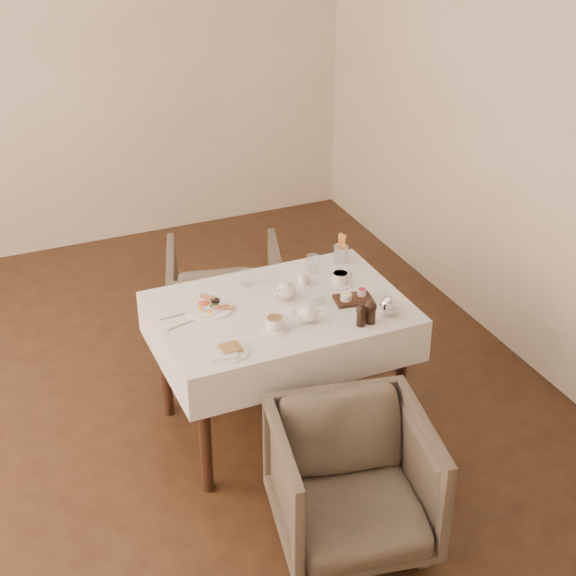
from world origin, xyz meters
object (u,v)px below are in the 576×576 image
at_px(table, 280,326).
at_px(teapot_centre, 286,289).
at_px(breakfast_plate, 208,307).
at_px(armchair_far, 225,297).
at_px(armchair_near, 352,482).

distance_m(table, teapot_centre, 0.19).
relative_size(table, breakfast_plate, 5.07).
xyz_separation_m(table, teapot_centre, (0.06, 0.06, 0.17)).
bearing_deg(armchair_far, armchair_near, 105.87).
distance_m(breakfast_plate, teapot_centre, 0.41).
bearing_deg(armchair_far, breakfast_plate, 82.95).
bearing_deg(armchair_near, breakfast_plate, 117.87).
bearing_deg(breakfast_plate, table, -32.49).
bearing_deg(breakfast_plate, armchair_far, 53.73).
bearing_deg(breakfast_plate, teapot_centre, -21.37).
relative_size(armchair_near, armchair_far, 1.01).
height_order(table, armchair_far, table).
height_order(table, teapot_centre, teapot_centre).
bearing_deg(teapot_centre, armchair_near, -120.07).
xyz_separation_m(armchair_far, breakfast_plate, (-0.36, -0.80, 0.44)).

